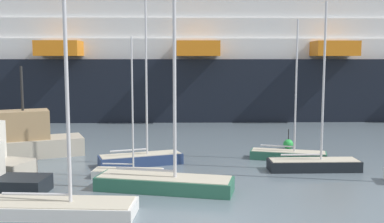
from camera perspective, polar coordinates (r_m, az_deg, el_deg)
ground_plane at (r=19.75m, az=1.71°, el=-13.91°), size 600.00×600.00×0.00m
sailboat_0 at (r=29.89m, az=-6.50°, el=-5.78°), size 5.65×3.03×10.67m
sailboat_2 at (r=24.09m, az=-3.50°, el=-8.66°), size 7.52×3.71×12.13m
sailboat_3 at (r=31.93m, az=12.11°, el=-5.19°), size 5.33×2.82×9.57m
sailboat_4 at (r=21.34m, az=-16.54°, el=-11.17°), size 7.07×2.73×11.56m
sailboat_5 at (r=29.29m, az=15.20°, el=-6.27°), size 5.67×1.64×10.40m
sailboat_6 at (r=26.89m, az=-8.11°, el=-7.53°), size 4.21×1.75×8.20m
fishing_boat_1 at (r=34.22m, az=-21.02°, el=-3.47°), size 9.35×5.63×6.45m
channel_buoy_1 at (r=35.62m, az=12.11°, el=-4.07°), size 0.77×0.77×1.58m
cruise_ship at (r=58.10m, az=7.49°, el=6.82°), size 126.04×21.89×22.25m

